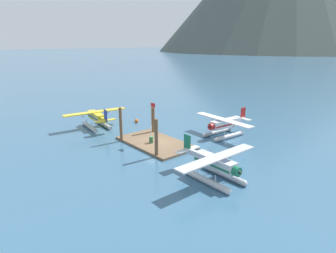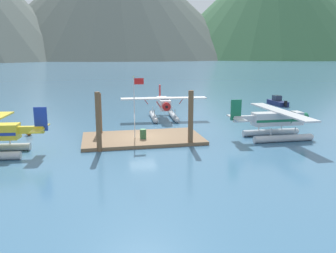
% 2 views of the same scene
% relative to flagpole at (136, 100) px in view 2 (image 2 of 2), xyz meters
% --- Properties ---
extents(ground_plane, '(1200.00, 1200.00, 0.00)m').
position_rel_flagpole_xyz_m(ground_plane, '(0.60, 0.14, -3.84)').
color(ground_plane, '#38607F').
extents(dock_platform, '(11.04, 6.22, 0.30)m').
position_rel_flagpole_xyz_m(dock_platform, '(0.60, 0.14, -3.69)').
color(dock_platform, brown).
rests_on(dock_platform, ground).
extents(piling_near_left, '(0.43, 0.43, 4.93)m').
position_rel_flagpole_xyz_m(piling_near_left, '(-3.40, -2.91, -1.37)').
color(piling_near_left, brown).
rests_on(piling_near_left, ground).
extents(piling_near_right, '(0.45, 0.45, 4.86)m').
position_rel_flagpole_xyz_m(piling_near_right, '(4.46, -2.71, -1.41)').
color(piling_near_right, brown).
rests_on(piling_near_right, ground).
extents(piling_far_left, '(0.52, 0.52, 4.18)m').
position_rel_flagpole_xyz_m(piling_far_left, '(-3.30, 2.73, -1.74)').
color(piling_far_left, brown).
rests_on(piling_far_left, ground).
extents(flagpole, '(0.95, 0.10, 5.64)m').
position_rel_flagpole_xyz_m(flagpole, '(0.00, 0.00, 0.00)').
color(flagpole, silver).
rests_on(flagpole, dock_platform).
extents(fuel_drum, '(0.62, 0.62, 0.88)m').
position_rel_flagpole_xyz_m(fuel_drum, '(0.56, -0.57, -3.10)').
color(fuel_drum, '#33663D').
rests_on(fuel_drum, dock_platform).
extents(mooring_buoy, '(0.67, 0.67, 0.67)m').
position_rel_flagpole_xyz_m(mooring_buoy, '(-10.20, 4.31, -3.50)').
color(mooring_buoy, orange).
rests_on(mooring_buoy, ground).
extents(mountain_ridge_east_peak, '(334.46, 334.46, 156.85)m').
position_rel_flagpole_xyz_m(mountain_ridge_east_peak, '(247.71, 448.38, 74.59)').
color(mountain_ridge_east_peak, '#2D5638').
rests_on(mountain_ridge_east_peak, ground).
extents(seaplane_white_bow_right, '(10.47, 7.97, 3.84)m').
position_rel_flagpole_xyz_m(seaplane_white_bow_right, '(4.56, 10.09, -2.26)').
color(seaplane_white_bow_right, '#B7BABF').
rests_on(seaplane_white_bow_right, ground).
extents(seaplane_silver_stbd_aft, '(7.98, 10.42, 3.84)m').
position_rel_flagpole_xyz_m(seaplane_silver_stbd_aft, '(13.17, -1.96, -2.26)').
color(seaplane_silver_stbd_aft, '#B7BABF').
rests_on(seaplane_silver_stbd_aft, ground).
extents(boat_navy_open_east, '(1.55, 4.89, 1.50)m').
position_rel_flagpole_xyz_m(boat_navy_open_east, '(24.30, 17.91, -3.35)').
color(boat_navy_open_east, navy).
rests_on(boat_navy_open_east, ground).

